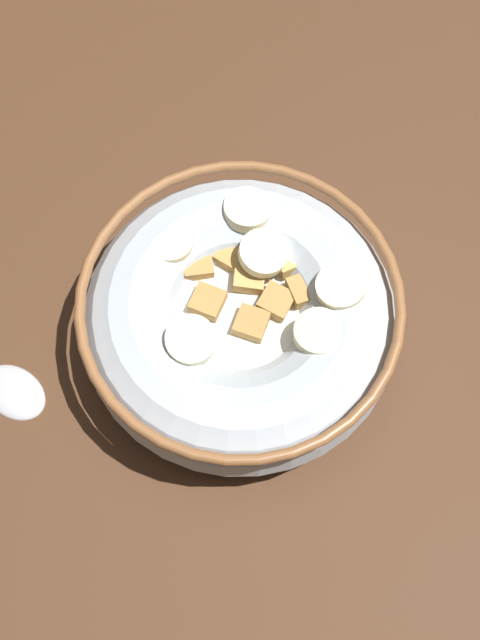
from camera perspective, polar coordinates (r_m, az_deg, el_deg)
ground_plane at (r=50.65cm, az=0.00°, el=-1.75°), size 92.76×92.76×2.00cm
cereal_bowl at (r=46.85cm, az=0.01°, el=0.10°), size 17.57×17.57×6.18cm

